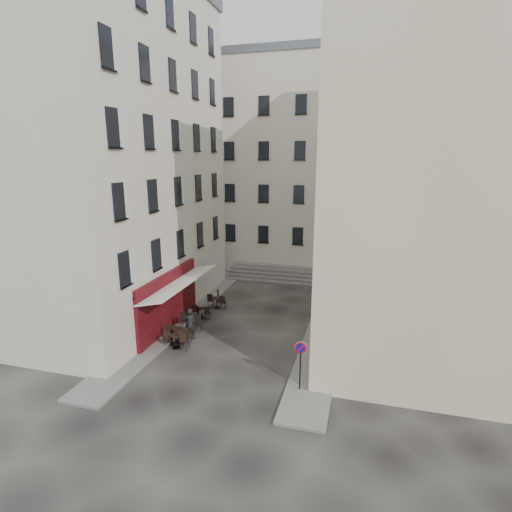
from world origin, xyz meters
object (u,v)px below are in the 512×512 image
(bistro_table_b, at_px, (179,334))
(pedestrian, at_px, (190,324))
(bistro_table_a, at_px, (177,340))
(no_parking_sign, at_px, (300,357))

(bistro_table_b, height_order, pedestrian, pedestrian)
(bistro_table_a, bearing_deg, bistro_table_b, 105.57)
(no_parking_sign, distance_m, bistro_table_a, 7.45)
(no_parking_sign, xyz_separation_m, pedestrian, (-6.80, 3.57, -0.76))
(no_parking_sign, xyz_separation_m, bistro_table_b, (-7.19, 2.98, -1.15))
(no_parking_sign, height_order, pedestrian, no_parking_sign)
(no_parking_sign, xyz_separation_m, bistro_table_a, (-7.00, 2.28, -1.16))
(bistro_table_b, bearing_deg, pedestrian, 56.49)
(pedestrian, bearing_deg, bistro_table_b, 37.10)
(bistro_table_a, height_order, bistro_table_b, bistro_table_b)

